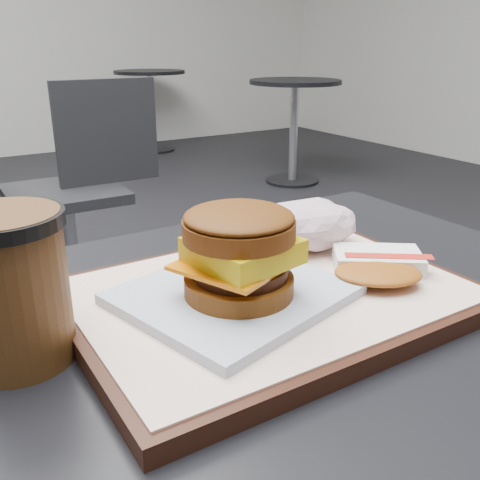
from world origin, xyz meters
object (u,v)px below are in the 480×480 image
object	(u,v)px
hash_brown	(378,266)
neighbor_chair	(80,179)
customer_table	(259,480)
crumpled_wrapper	(309,224)
breakfast_sandwich	(238,263)
serving_tray	(268,297)
coffee_cup	(11,283)

from	to	relation	value
hash_brown	neighbor_chair	bearing A→B (deg)	84.50
customer_table	neighbor_chair	size ratio (longest dim) A/B	0.91
neighbor_chair	crumpled_wrapper	bearing A→B (deg)	-96.14
customer_table	neighbor_chair	world-z (taller)	neighbor_chair
breakfast_sandwich	neighbor_chair	distance (m)	1.73
customer_table	serving_tray	size ratio (longest dim) A/B	2.11
customer_table	serving_tray	world-z (taller)	serving_tray
crumpled_wrapper	breakfast_sandwich	bearing A→B (deg)	-151.91
hash_brown	coffee_cup	world-z (taller)	coffee_cup
hash_brown	coffee_cup	xyz separation A→B (m)	(-0.34, 0.07, 0.04)
hash_brown	crumpled_wrapper	xyz separation A→B (m)	(-0.01, 0.10, 0.02)
hash_brown	neighbor_chair	world-z (taller)	neighbor_chair
coffee_cup	neighbor_chair	size ratio (longest dim) A/B	0.14
hash_brown	coffee_cup	size ratio (longest dim) A/B	1.07
hash_brown	neighbor_chair	size ratio (longest dim) A/B	0.15
hash_brown	crumpled_wrapper	bearing A→B (deg)	94.44
serving_tray	neighbor_chair	size ratio (longest dim) A/B	0.43
coffee_cup	neighbor_chair	world-z (taller)	coffee_cup
hash_brown	coffee_cup	bearing A→B (deg)	168.83
coffee_cup	customer_table	bearing A→B (deg)	-16.72
coffee_cup	serving_tray	bearing A→B (deg)	-8.15
serving_tray	breakfast_sandwich	distance (m)	0.07
crumpled_wrapper	neighbor_chair	size ratio (longest dim) A/B	0.14
breakfast_sandwich	coffee_cup	bearing A→B (deg)	167.28
customer_table	hash_brown	size ratio (longest dim) A/B	5.90
serving_tray	coffee_cup	xyz separation A→B (m)	(-0.23, 0.03, 0.06)
hash_brown	serving_tray	bearing A→B (deg)	162.94
hash_brown	crumpled_wrapper	distance (m)	0.10
hash_brown	coffee_cup	distance (m)	0.35
hash_brown	crumpled_wrapper	size ratio (longest dim) A/B	1.12
breakfast_sandwich	hash_brown	world-z (taller)	breakfast_sandwich
breakfast_sandwich	neighbor_chair	world-z (taller)	breakfast_sandwich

